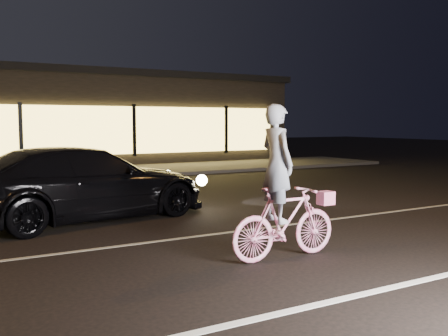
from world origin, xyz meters
TOP-DOWN VIEW (x-y plane):
  - ground at (0.00, 0.00)m, footprint 90.00×90.00m
  - lane_stripe_near at (0.00, -1.50)m, footprint 60.00×0.12m
  - lane_stripe_far at (0.00, 2.00)m, footprint 60.00×0.10m
  - sidewalk at (0.00, 13.00)m, footprint 30.00×4.00m
  - storefront at (0.00, 18.97)m, footprint 25.40×8.42m
  - cyclist at (1.52, 0.15)m, footprint 1.74×0.60m
  - sedan at (-0.20, 4.41)m, footprint 5.34×2.96m

SIDE VIEW (x-z plane):
  - ground at x=0.00m, z-range 0.00..0.00m
  - lane_stripe_near at x=0.00m, z-range 0.00..0.01m
  - lane_stripe_far at x=0.00m, z-range 0.00..0.01m
  - sidewalk at x=0.00m, z-range 0.00..0.12m
  - sedan at x=-0.20m, z-range 0.00..1.46m
  - cyclist at x=1.52m, z-range -0.32..1.88m
  - storefront at x=0.00m, z-range 0.05..4.25m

